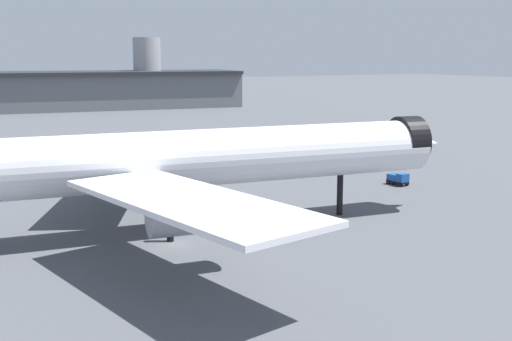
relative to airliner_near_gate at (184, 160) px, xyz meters
name	(u,v)px	position (x,y,z in m)	size (l,w,h in m)	color
ground	(176,244)	(-2.66, -4.03, -7.95)	(900.00, 900.00, 0.00)	#4C4F54
airliner_near_gate	(184,160)	(0.00, 0.00, 0.00)	(66.92, 60.72, 18.04)	white
terminal_building	(11,91)	(4.92, 172.18, -0.92)	(168.31, 51.91, 25.68)	slate
baggage_tug_wing	(398,179)	(37.58, 8.15, -6.97)	(2.13, 3.33, 1.85)	black
traffic_cone_near_nose	(11,184)	(-13.54, 34.84, -7.55)	(0.64, 0.64, 0.80)	#F2600C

